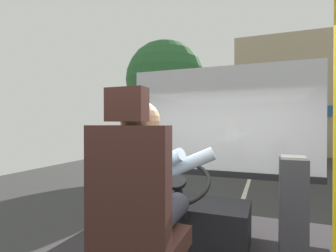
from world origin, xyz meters
The scene contains 8 objects.
ground centered at (0.00, 8.80, -0.02)m, with size 18.00×44.00×0.06m.
driver_seat centered at (-0.10, -0.56, 1.44)m, with size 0.48×0.48×1.38m.
bus_driver centered at (-0.10, -0.44, 1.65)m, with size 0.79×0.58×0.80m.
steering_console centered at (-0.10, 0.60, 1.07)m, with size 1.10×1.01×0.84m.
fare_box centered at (0.80, 0.51, 1.29)m, with size 0.21×0.23×0.91m.
windshield_panel centered at (0.00, 1.62, 1.89)m, with size 2.50×0.08×1.48m.
street_tree centered at (-3.42, 8.28, 3.83)m, with size 3.29×3.29×5.49m.
shop_building centered at (4.38, 18.42, 3.80)m, with size 11.66×5.76×7.61m.
Camera 1 is at (0.60, -1.87, 2.03)m, focal length 27.72 mm.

